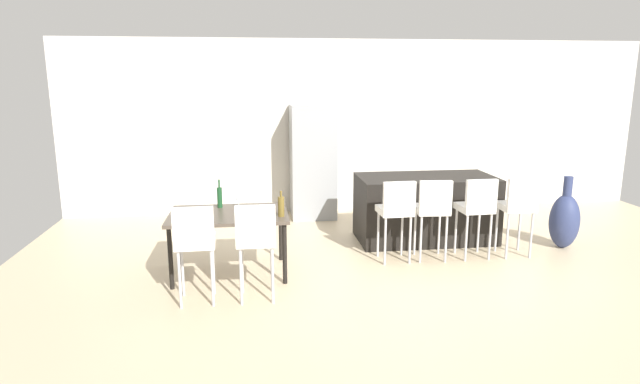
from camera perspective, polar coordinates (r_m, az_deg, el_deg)
name	(u,v)px	position (r m, az deg, el deg)	size (l,w,h in m)	color
ground_plane	(402,259)	(6.90, 8.82, -7.16)	(10.00, 10.00, 0.00)	#C6B28E
back_wall	(361,126)	(9.17, 4.42, 7.09)	(10.00, 0.12, 2.90)	beige
kitchen_island	(425,208)	(7.64, 11.30, -1.73)	(1.91, 0.93, 0.92)	black
bar_chair_left	(396,208)	(6.60, 8.24, -1.71)	(0.41, 0.41, 1.05)	white
bar_chair_middle	(433,207)	(6.74, 12.09, -1.56)	(0.43, 0.43, 1.05)	white
bar_chair_right	(477,205)	(6.96, 16.57, -1.39)	(0.41, 0.41, 1.05)	white
bar_chair_far	(518,204)	(7.20, 20.62, -1.22)	(0.41, 0.41, 1.05)	white
dining_table	(229,219)	(6.24, -9.84, -2.84)	(1.37, 0.91, 0.74)	#4C4238
dining_chair_near	(195,239)	(5.47, -13.38, -4.92)	(0.41, 0.41, 1.05)	white
dining_chair_far	(256,236)	(5.44, -6.94, -4.77)	(0.41, 0.41, 1.05)	white
wine_bottle_far	(281,206)	(5.98, -4.23, -1.53)	(0.07, 0.07, 0.30)	brown
wine_bottle_corner	(220,197)	(6.47, -10.79, -0.52)	(0.06, 0.06, 0.34)	#194723
wine_glass_left	(239,197)	(6.47, -8.80, -0.52)	(0.07, 0.07, 0.17)	silver
refrigerator	(313,162)	(8.66, -0.78, 3.28)	(0.72, 0.68, 1.84)	#939699
floor_vase	(564,220)	(7.89, 24.90, -2.78)	(0.39, 0.39, 0.99)	navy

